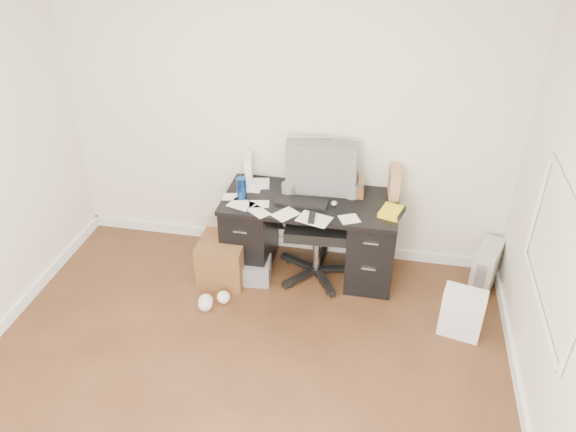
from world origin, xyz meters
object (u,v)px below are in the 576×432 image
at_px(lcd_monitor, 308,162).
at_px(wicker_basket, 223,259).
at_px(desk, 310,234).
at_px(keyboard, 302,202).
at_px(office_chair, 318,217).
at_px(pc_tower, 486,265).

bearing_deg(lcd_monitor, wicker_basket, -153.27).
bearing_deg(wicker_basket, lcd_monitor, 36.62).
height_order(desk, keyboard, keyboard).
xyz_separation_m(keyboard, office_chair, (0.14, 0.03, -0.15)).
height_order(keyboard, wicker_basket, keyboard).
distance_m(pc_tower, wicker_basket, 2.32).
bearing_deg(pc_tower, wicker_basket, -150.64).
bearing_deg(desk, wicker_basket, -160.27).
bearing_deg(lcd_monitor, keyboard, -99.51).
xyz_separation_m(lcd_monitor, keyboard, (0.00, -0.31, -0.23)).
bearing_deg(wicker_basket, desk, 19.73).
xyz_separation_m(office_chair, wicker_basket, (-0.81, -0.22, -0.41)).
height_order(office_chair, pc_tower, office_chair).
distance_m(lcd_monitor, office_chair, 0.49).
distance_m(lcd_monitor, keyboard, 0.39).
xyz_separation_m(lcd_monitor, pc_tower, (1.63, -0.14, -0.79)).
height_order(lcd_monitor, office_chair, lcd_monitor).
xyz_separation_m(desk, wicker_basket, (-0.73, -0.26, -0.20)).
relative_size(desk, office_chair, 1.23).
xyz_separation_m(lcd_monitor, office_chair, (0.14, -0.28, -0.38)).
relative_size(lcd_monitor, wicker_basket, 1.19).
bearing_deg(office_chair, desk, 145.36).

